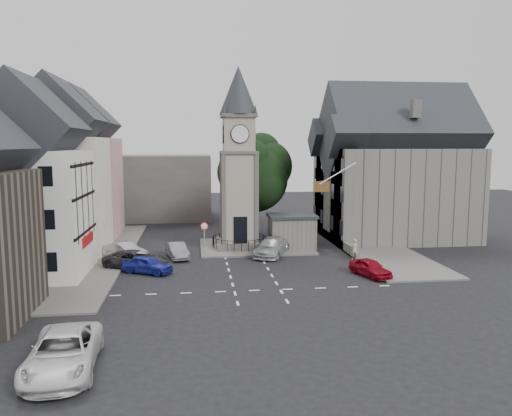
{
  "coord_description": "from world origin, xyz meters",
  "views": [
    {
      "loc": [
        -3.92,
        -36.69,
        9.48
      ],
      "look_at": [
        1.2,
        5.0,
        4.04
      ],
      "focal_mm": 35.0,
      "sensor_mm": 36.0,
      "label": 1
    }
  ],
  "objects": [
    {
      "name": "car_west_grey",
      "position": [
        -8.46,
        1.32,
        0.69
      ],
      "size": [
        5.46,
        3.95,
        1.38
      ],
      "primitive_type": "imported",
      "rotation": [
        0.0,
        0.0,
        1.2
      ],
      "color": "#28292B",
      "rests_on": "ground"
    },
    {
      "name": "car_west_silver",
      "position": [
        -9.71,
        4.65,
        0.69
      ],
      "size": [
        4.05,
        3.88,
        1.37
      ],
      "primitive_type": "imported",
      "rotation": [
        0.0,
        0.0,
        0.83
      ],
      "color": "#AFB0B8",
      "rests_on": "ground"
    },
    {
      "name": "terrace_tudor",
      "position": [
        -15.5,
        0.0,
        6.19
      ],
      "size": [
        8.1,
        7.6,
        12.0
      ],
      "color": "silver",
      "rests_on": "ground"
    },
    {
      "name": "car_island_east",
      "position": [
        2.5,
        4.5,
        0.76
      ],
      "size": [
        4.14,
        5.61,
        1.51
      ],
      "primitive_type": "imported",
      "rotation": [
        0.0,
        0.0,
        -0.44
      ],
      "color": "#B0B5B9",
      "rests_on": "ground"
    },
    {
      "name": "car_island_silver",
      "position": [
        -5.5,
        4.5,
        0.65
      ],
      "size": [
        2.25,
        4.13,
        1.29
      ],
      "primitive_type": "imported",
      "rotation": [
        0.0,
        0.0,
        0.24
      ],
      "color": "gray",
      "rests_on": "ground"
    },
    {
      "name": "terrace_cream",
      "position": [
        -15.5,
        8.0,
        6.58
      ],
      "size": [
        8.1,
        7.6,
        12.8
      ],
      "color": "beige",
      "rests_on": "ground"
    },
    {
      "name": "terrace_pink",
      "position": [
        -15.5,
        16.0,
        6.58
      ],
      "size": [
        8.1,
        7.6,
        12.8
      ],
      "color": "#C3868D",
      "rests_on": "ground"
    },
    {
      "name": "warning_sign_post",
      "position": [
        -3.2,
        5.43,
        2.03
      ],
      "size": [
        0.7,
        0.19,
        2.85
      ],
      "color": "black",
      "rests_on": "ground"
    },
    {
      "name": "stone_shelter",
      "position": [
        4.8,
        7.5,
        1.55
      ],
      "size": [
        4.3,
        3.3,
        3.08
      ],
      "color": "slate",
      "rests_on": "ground"
    },
    {
      "name": "pavement_east",
      "position": [
        12.0,
        8.0,
        0.07
      ],
      "size": [
        6.0,
        26.0,
        0.14
      ],
      "primitive_type": "cube",
      "color": "#595651",
      "rests_on": "ground"
    },
    {
      "name": "east_boundary_wall",
      "position": [
        9.2,
        10.0,
        0.45
      ],
      "size": [
        0.4,
        16.0,
        0.9
      ],
      "primitive_type": "cube",
      "color": "slate",
      "rests_on": "ground"
    },
    {
      "name": "central_island",
      "position": [
        1.5,
        8.0,
        0.08
      ],
      "size": [
        10.0,
        8.0,
        0.16
      ],
      "primitive_type": "cube",
      "color": "#595651",
      "rests_on": "ground"
    },
    {
      "name": "van_sw_white",
      "position": [
        -9.5,
        -16.0,
        0.82
      ],
      "size": [
        3.07,
        6.03,
        1.63
      ],
      "primitive_type": "imported",
      "rotation": [
        0.0,
        0.0,
        0.06
      ],
      "color": "silver",
      "rests_on": "ground"
    },
    {
      "name": "backdrop_west",
      "position": [
        -12.0,
        28.0,
        4.0
      ],
      "size": [
        20.0,
        10.0,
        8.0
      ],
      "primitive_type": "cube",
      "color": "#4C4944",
      "rests_on": "ground"
    },
    {
      "name": "road_markings",
      "position": [
        0.0,
        -5.5,
        0.01
      ],
      "size": [
        20.0,
        8.0,
        0.01
      ],
      "primitive_type": "cube",
      "color": "silver",
      "rests_on": "ground"
    },
    {
      "name": "town_tree",
      "position": [
        2.0,
        13.0,
        6.97
      ],
      "size": [
        7.2,
        7.2,
        10.8
      ],
      "color": "black",
      "rests_on": "ground"
    },
    {
      "name": "car_east_red",
      "position": [
        8.5,
        -3.0,
        0.62
      ],
      "size": [
        2.55,
        3.94,
        1.25
      ],
      "primitive_type": "imported",
      "rotation": [
        0.0,
        0.0,
        0.32
      ],
      "color": "maroon",
      "rests_on": "ground"
    },
    {
      "name": "flagpole",
      "position": [
        8.0,
        4.0,
        7.0
      ],
      "size": [
        3.68,
        0.1,
        2.74
      ],
      "color": "white",
      "rests_on": "ground"
    },
    {
      "name": "car_west_blue",
      "position": [
        -7.5,
        -0.19,
        0.65
      ],
      "size": [
        4.11,
        3.14,
        1.3
      ],
      "primitive_type": "imported",
      "rotation": [
        0.0,
        0.0,
        1.09
      ],
      "color": "navy",
      "rests_on": "ground"
    },
    {
      "name": "ground",
      "position": [
        0.0,
        0.0,
        0.0
      ],
      "size": [
        120.0,
        120.0,
        0.0
      ],
      "primitive_type": "plane",
      "color": "black",
      "rests_on": "ground"
    },
    {
      "name": "clock_tower",
      "position": [
        0.0,
        7.99,
        8.12
      ],
      "size": [
        4.86,
        4.86,
        16.25
      ],
      "color": "#4C4944",
      "rests_on": "ground"
    },
    {
      "name": "east_building",
      "position": [
        15.59,
        11.0,
        6.26
      ],
      "size": [
        14.4,
        11.4,
        12.6
      ],
      "color": "slate",
      "rests_on": "ground"
    },
    {
      "name": "pavement_west",
      "position": [
        -12.5,
        6.0,
        0.07
      ],
      "size": [
        6.0,
        30.0,
        0.14
      ],
      "primitive_type": "cube",
      "color": "#595651",
      "rests_on": "ground"
    },
    {
      "name": "pedestrian",
      "position": [
        8.93,
        2.0,
        0.89
      ],
      "size": [
        0.67,
        0.45,
        1.79
      ],
      "primitive_type": "imported",
      "rotation": [
        0.0,
        0.0,
        3.11
      ],
      "color": "#A59D89",
      "rests_on": "ground"
    }
  ]
}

